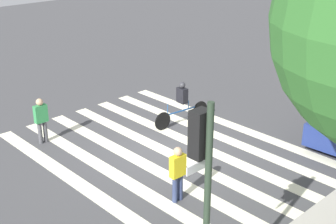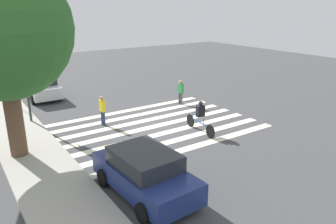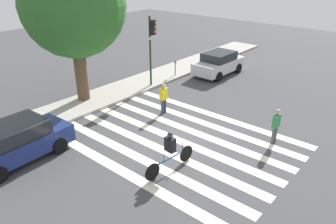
% 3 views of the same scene
% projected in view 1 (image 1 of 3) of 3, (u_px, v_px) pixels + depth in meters
% --- Properties ---
extents(ground_plane, '(60.00, 60.00, 0.00)m').
position_uv_depth(ground_plane, '(167.00, 152.00, 15.14)').
color(ground_plane, '#444447').
extents(crosswalk_stripes, '(6.83, 10.00, 0.01)m').
position_uv_depth(crosswalk_stripes, '(167.00, 152.00, 15.14)').
color(crosswalk_stripes, '#F2EDCC').
rests_on(crosswalk_stripes, ground_plane).
extents(traffic_light, '(0.60, 0.50, 4.32)m').
position_uv_depth(traffic_light, '(202.00, 172.00, 7.85)').
color(traffic_light, '#283828').
rests_on(traffic_light, ground_plane).
extents(pedestrian_adult_yellow_jacket, '(0.44, 0.24, 1.58)m').
position_uv_depth(pedestrian_adult_yellow_jacket, '(178.00, 171.00, 12.17)').
color(pedestrian_adult_yellow_jacket, navy).
rests_on(pedestrian_adult_yellow_jacket, ground_plane).
extents(pedestrian_child_with_backpack, '(0.44, 0.23, 1.57)m').
position_uv_depth(pedestrian_child_with_backpack, '(41.00, 118.00, 15.45)').
color(pedestrian_child_with_backpack, '#4C4C51').
rests_on(pedestrian_child_with_backpack, ground_plane).
extents(cyclist_mid_street, '(2.43, 0.42, 1.62)m').
position_uv_depth(cyclist_mid_street, '(182.00, 102.00, 16.91)').
color(cyclist_mid_street, black).
rests_on(cyclist_mid_street, ground_plane).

